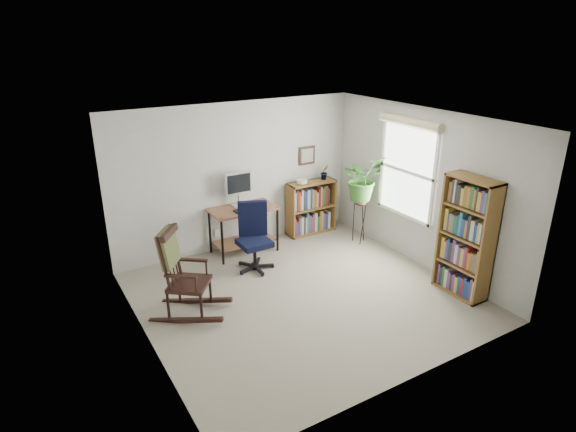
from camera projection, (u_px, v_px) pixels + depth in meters
floor at (303, 296)px, 6.62m from camera, size 4.20×4.00×0.00m
ceiling at (305, 121)px, 5.75m from camera, size 4.20×4.00×0.00m
wall_back at (237, 177)px, 7.78m from camera, size 4.20×0.00×2.40m
wall_front at (417, 280)px, 4.59m from camera, size 4.20×0.00×2.40m
wall_left at (140, 251)px, 5.18m from camera, size 0.00×4.00×2.40m
wall_right at (422, 189)px, 7.19m from camera, size 0.00×4.00×2.40m
window at (407, 172)px, 7.34m from camera, size 0.12×1.20×1.50m
desk at (244, 230)px, 7.81m from camera, size 1.06×0.58×0.76m
monitor at (239, 189)px, 7.68m from camera, size 0.46×0.16×0.56m
keyboard at (246, 210)px, 7.57m from camera, size 0.40×0.15×0.02m
office_chair at (254, 238)px, 7.18m from camera, size 0.74×0.74×1.05m
rocking_chair at (188, 272)px, 6.02m from camera, size 1.17×1.11×1.18m
low_bookshelf at (311, 207)px, 8.54m from camera, size 0.90×0.30×0.95m
tall_bookshelf at (466, 238)px, 6.41m from camera, size 0.31×0.73×1.67m
plant_stand at (360, 220)px, 8.15m from camera, size 0.26×0.26×0.83m
spider_plant at (364, 157)px, 7.76m from camera, size 1.69×1.88×1.46m
potted_plant_small at (324, 176)px, 8.49m from camera, size 0.13×0.24×0.11m
framed_picture at (307, 156)px, 8.33m from camera, size 0.32×0.04×0.32m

